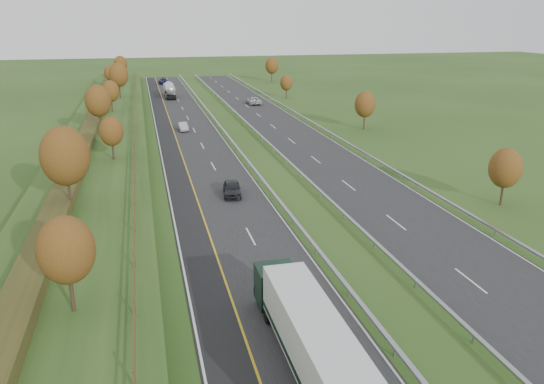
# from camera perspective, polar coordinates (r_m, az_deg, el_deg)

# --- Properties ---
(ground) EXTENTS (400.00, 400.00, 0.00)m
(ground) POSITION_cam_1_polar(r_m,az_deg,el_deg) (78.11, -2.21, 4.59)
(ground) COLOR #294719
(ground) RESTS_ON ground
(near_carriageway) EXTENTS (10.50, 200.00, 0.04)m
(near_carriageway) POSITION_cam_1_polar(r_m,az_deg,el_deg) (81.79, -8.45, 5.04)
(near_carriageway) COLOR black
(near_carriageway) RESTS_ON ground
(far_carriageway) EXTENTS (10.50, 200.00, 0.04)m
(far_carriageway) POSITION_cam_1_polar(r_m,az_deg,el_deg) (84.86, 2.75, 5.70)
(far_carriageway) COLOR black
(far_carriageway) RESTS_ON ground
(hard_shoulder) EXTENTS (3.00, 200.00, 0.04)m
(hard_shoulder) POSITION_cam_1_polar(r_m,az_deg,el_deg) (81.54, -11.08, 4.86)
(hard_shoulder) COLOR black
(hard_shoulder) RESTS_ON ground
(lane_markings) EXTENTS (26.75, 200.00, 0.01)m
(lane_markings) POSITION_cam_1_polar(r_m,az_deg,el_deg) (82.48, -4.00, 5.33)
(lane_markings) COLOR silver
(lane_markings) RESTS_ON near_carriageway
(embankment_left) EXTENTS (12.00, 200.00, 2.00)m
(embankment_left) POSITION_cam_1_polar(r_m,az_deg,el_deg) (81.45, -17.64, 5.03)
(embankment_left) COLOR #294719
(embankment_left) RESTS_ON ground
(hedge_left) EXTENTS (2.20, 180.00, 1.10)m
(hedge_left) POSITION_cam_1_polar(r_m,az_deg,el_deg) (81.30, -19.16, 5.98)
(hedge_left) COLOR #333817
(hedge_left) RESTS_ON embankment_left
(fence_left) EXTENTS (0.12, 189.06, 1.20)m
(fence_left) POSITION_cam_1_polar(r_m,az_deg,el_deg) (80.50, -14.57, 6.42)
(fence_left) COLOR #422B19
(fence_left) RESTS_ON embankment_left
(median_barrier_near) EXTENTS (0.32, 200.00, 0.71)m
(median_barrier_near) POSITION_cam_1_polar(r_m,az_deg,el_deg) (82.36, -4.51, 5.70)
(median_barrier_near) COLOR gray
(median_barrier_near) RESTS_ON ground
(median_barrier_far) EXTENTS (0.32, 200.00, 0.71)m
(median_barrier_far) POSITION_cam_1_polar(r_m,az_deg,el_deg) (83.31, -1.03, 5.90)
(median_barrier_far) COLOR gray
(median_barrier_far) RESTS_ON ground
(outer_barrier_far) EXTENTS (0.32, 200.00, 0.71)m
(outer_barrier_far) POSITION_cam_1_polar(r_m,az_deg,el_deg) (86.54, 6.46, 6.25)
(outer_barrier_far) COLOR gray
(outer_barrier_far) RESTS_ON ground
(trees_left) EXTENTS (6.64, 164.30, 7.66)m
(trees_left) POSITION_cam_1_polar(r_m,az_deg,el_deg) (77.13, -17.89, 8.39)
(trees_left) COLOR #2D2116
(trees_left) RESTS_ON embankment_left
(trees_far) EXTENTS (8.45, 118.60, 7.12)m
(trees_far) POSITION_cam_1_polar(r_m,az_deg,el_deg) (115.60, 5.04, 11.11)
(trees_far) COLOR #2D2116
(trees_far) RESTS_ON ground
(box_lorry) EXTENTS (2.58, 16.28, 4.06)m
(box_lorry) POSITION_cam_1_polar(r_m,az_deg,el_deg) (28.97, 4.08, -15.42)
(box_lorry) COLOR black
(box_lorry) RESTS_ON near_carriageway
(road_tanker) EXTENTS (2.40, 11.22, 3.46)m
(road_tanker) POSITION_cam_1_polar(r_m,az_deg,el_deg) (133.52, -10.96, 10.77)
(road_tanker) COLOR silver
(road_tanker) RESTS_ON near_carriageway
(car_dark_near) EXTENTS (2.39, 4.78, 1.56)m
(car_dark_near) POSITION_cam_1_polar(r_m,az_deg,el_deg) (57.48, -4.33, 0.39)
(car_dark_near) COLOR black
(car_dark_near) RESTS_ON near_carriageway
(car_silver_mid) EXTENTS (1.67, 4.20, 1.36)m
(car_silver_mid) POSITION_cam_1_polar(r_m,az_deg,el_deg) (92.61, -9.56, 6.97)
(car_silver_mid) COLOR #A4A3A8
(car_silver_mid) RESTS_ON near_carriageway
(car_small_far) EXTENTS (2.94, 5.93, 1.66)m
(car_small_far) POSITION_cam_1_polar(r_m,az_deg,el_deg) (161.03, -11.58, 11.60)
(car_small_far) COLOR #171543
(car_small_far) RESTS_ON near_carriageway
(car_oncoming) EXTENTS (2.71, 5.74, 1.59)m
(car_oncoming) POSITION_cam_1_polar(r_m,az_deg,el_deg) (120.24, -1.98, 9.80)
(car_oncoming) COLOR #BABBBF
(car_oncoming) RESTS_ON far_carriageway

